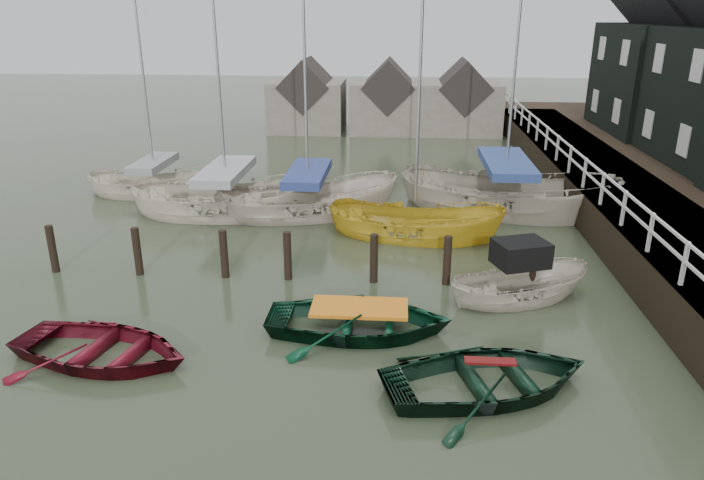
# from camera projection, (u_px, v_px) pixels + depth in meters

# --- Properties ---
(ground) EXTENTS (120.00, 120.00, 0.00)m
(ground) POSITION_uv_depth(u_px,v_px,m) (317.00, 332.00, 14.74)
(ground) COLOR #303924
(ground) RESTS_ON ground
(pier) EXTENTS (3.04, 32.00, 2.70)m
(pier) POSITION_uv_depth(u_px,v_px,m) (606.00, 194.00, 23.14)
(pier) COLOR black
(pier) RESTS_ON ground
(mooring_pilings) EXTENTS (13.72, 0.22, 1.80)m
(mooring_pilings) POSITION_uv_depth(u_px,v_px,m) (291.00, 263.00, 17.45)
(mooring_pilings) COLOR black
(mooring_pilings) RESTS_ON ground
(far_sheds) EXTENTS (14.00, 4.08, 4.39)m
(far_sheds) POSITION_uv_depth(u_px,v_px,m) (386.00, 101.00, 38.35)
(far_sheds) COLOR #665B51
(far_sheds) RESTS_ON ground
(rowboat_red) EXTENTS (4.51, 3.62, 0.83)m
(rowboat_red) POSITION_uv_depth(u_px,v_px,m) (103.00, 360.00, 13.56)
(rowboat_red) COLOR #570C18
(rowboat_red) RESTS_ON ground
(rowboat_green) EXTENTS (4.32, 3.09, 0.89)m
(rowboat_green) POSITION_uv_depth(u_px,v_px,m) (359.00, 332.00, 14.72)
(rowboat_green) COLOR black
(rowboat_green) RESTS_ON ground
(rowboat_dkgreen) EXTENTS (4.94, 4.14, 0.88)m
(rowboat_dkgreen) POSITION_uv_depth(u_px,v_px,m) (488.00, 391.00, 12.46)
(rowboat_dkgreen) COLOR black
(rowboat_dkgreen) RESTS_ON ground
(motorboat) EXTENTS (4.10, 2.66, 2.30)m
(motorboat) POSITION_uv_depth(u_px,v_px,m) (518.00, 296.00, 16.34)
(motorboat) COLOR beige
(motorboat) RESTS_ON ground
(sailboat_a) EXTENTS (7.24, 3.02, 11.35)m
(sailboat_a) POSITION_uv_depth(u_px,v_px,m) (228.00, 213.00, 23.19)
(sailboat_a) COLOR beige
(sailboat_a) RESTS_ON ground
(sailboat_b) EXTENTS (7.19, 4.30, 11.03)m
(sailboat_b) POSITION_uv_depth(u_px,v_px,m) (309.00, 213.00, 23.15)
(sailboat_b) COLOR beige
(sailboat_b) RESTS_ON ground
(sailboat_c) EXTENTS (6.22, 3.26, 11.06)m
(sailboat_c) POSITION_uv_depth(u_px,v_px,m) (414.00, 236.00, 20.96)
(sailboat_c) COLOR gold
(sailboat_c) RESTS_ON ground
(sailboat_d) EXTENTS (8.66, 5.63, 12.54)m
(sailboat_d) POSITION_uv_depth(u_px,v_px,m) (503.00, 210.00, 23.52)
(sailboat_d) COLOR #BBB0A0
(sailboat_d) RESTS_ON ground
(sailboat_e) EXTENTS (5.63, 2.30, 10.03)m
(sailboat_e) POSITION_uv_depth(u_px,v_px,m) (156.00, 193.00, 25.67)
(sailboat_e) COLOR beige
(sailboat_e) RESTS_ON ground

